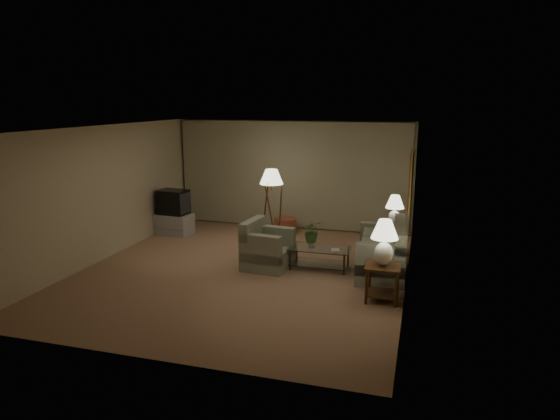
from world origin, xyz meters
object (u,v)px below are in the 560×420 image
(sofa, at_px, (381,253))
(crt_tv, at_px, (173,202))
(side_table_near, at_px, (383,276))
(floor_lamp, at_px, (272,203))
(coffee_table, at_px, (319,255))
(vase, at_px, (312,243))
(tv_cabinet, at_px, (174,224))
(table_lamp_near, at_px, (384,238))
(ottoman, at_px, (285,225))
(table_lamp_far, at_px, (395,208))
(side_table_far, at_px, (393,236))
(armchair, at_px, (268,249))

(sofa, height_order, crt_tv, crt_tv)
(side_table_near, height_order, floor_lamp, floor_lamp)
(sofa, xyz_separation_m, coffee_table, (-1.15, -0.10, -0.11))
(vase, bearing_deg, tv_cabinet, 158.15)
(sofa, height_order, table_lamp_near, table_lamp_near)
(coffee_table, bearing_deg, ottoman, 119.50)
(sofa, height_order, ottoman, sofa)
(table_lamp_far, xyz_separation_m, coffee_table, (-1.30, -1.35, -0.72))
(side_table_far, relative_size, crt_tv, 0.82)
(crt_tv, xyz_separation_m, floor_lamp, (2.42, 0.18, 0.07))
(ottoman, xyz_separation_m, vase, (1.20, -2.38, 0.32))
(sofa, distance_m, floor_lamp, 3.11)
(table_lamp_far, bearing_deg, side_table_near, -90.00)
(side_table_near, bearing_deg, crt_tv, 152.08)
(ottoman, bearing_deg, tv_cabinet, -161.14)
(crt_tv, bearing_deg, table_lamp_near, -21.98)
(sofa, relative_size, table_lamp_near, 2.46)
(side_table_far, xyz_separation_m, floor_lamp, (-2.78, 0.34, 0.47))
(armchair, height_order, table_lamp_far, table_lamp_far)
(table_lamp_far, distance_m, vase, 2.04)
(floor_lamp, bearing_deg, side_table_far, -6.89)
(table_lamp_far, relative_size, ottoman, 1.22)
(crt_tv, bearing_deg, side_table_far, 4.22)
(table_lamp_far, height_order, coffee_table, table_lamp_far)
(coffee_table, bearing_deg, armchair, -167.11)
(table_lamp_far, bearing_deg, crt_tv, 178.29)
(sofa, bearing_deg, table_lamp_near, 2.32)
(sofa, bearing_deg, side_table_near, 2.32)
(side_table_near, xyz_separation_m, tv_cabinet, (-5.20, 2.76, -0.16))
(tv_cabinet, height_order, floor_lamp, floor_lamp)
(ottoman, bearing_deg, sofa, -42.42)
(side_table_near, bearing_deg, floor_lamp, 133.46)
(side_table_far, relative_size, coffee_table, 0.51)
(table_lamp_near, height_order, vase, table_lamp_near)
(sofa, bearing_deg, floor_lamp, -125.09)
(armchair, relative_size, table_lamp_near, 1.40)
(coffee_table, height_order, crt_tv, crt_tv)
(sofa, height_order, armchair, sofa)
(floor_lamp, bearing_deg, tv_cabinet, -175.72)
(vase, bearing_deg, sofa, 4.41)
(table_lamp_near, distance_m, tv_cabinet, 5.94)
(sofa, bearing_deg, table_lamp_far, 169.14)
(side_table_far, bearing_deg, coffee_table, -133.86)
(side_table_near, xyz_separation_m, vase, (-1.45, 1.25, 0.08))
(armchair, relative_size, coffee_table, 0.89)
(table_lamp_near, relative_size, ottoman, 1.38)
(side_table_near, height_order, coffee_table, side_table_near)
(table_lamp_far, distance_m, ottoman, 2.95)
(side_table_far, bearing_deg, tv_cabinet, 178.29)
(armchair, distance_m, table_lamp_far, 2.83)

